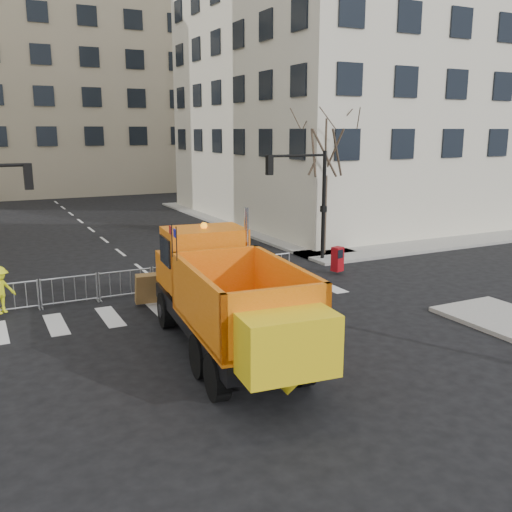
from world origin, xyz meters
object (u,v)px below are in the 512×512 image
worker (1,290)px  newspaper_box (337,259)px  plow_truck (228,295)px  cop_a (203,273)px  cop_c (177,287)px  cop_b (199,281)px

worker → newspaper_box: bearing=-32.5°
plow_truck → cop_a: plow_truck is taller
cop_a → cop_c: (-1.69, -1.77, 0.11)m
cop_b → cop_c: 1.13m
cop_a → cop_c: size_ratio=0.89×
cop_b → newspaper_box: (7.27, 1.70, -0.28)m
newspaper_box → cop_b: bearing=176.5°
plow_truck → worker: size_ratio=6.45×
cop_a → cop_b: bearing=19.7°
worker → newspaper_box: (13.85, -0.19, -0.28)m
plow_truck → cop_c: (-0.06, 4.29, -0.81)m
worker → cop_c: bearing=-54.7°
cop_c → newspaper_box: size_ratio=1.81×
plow_truck → cop_c: bearing=6.2°
cop_b → plow_truck: bearing=86.4°
cop_a → newspaper_box: size_ratio=1.62×
plow_truck → cop_b: bearing=-6.1°
cop_b → newspaper_box: 7.47m
plow_truck → cop_a: 6.34m
cop_a → worker: 7.27m
cop_b → cop_c: cop_c is taller
plow_truck → worker: (-5.61, 6.66, -0.83)m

